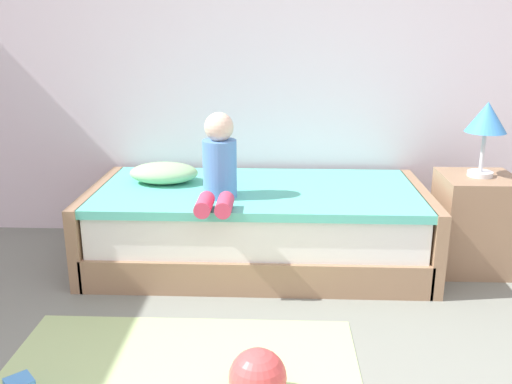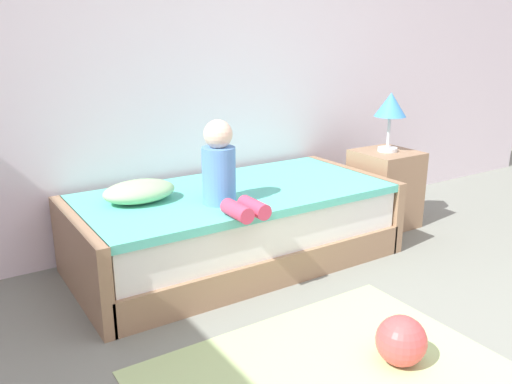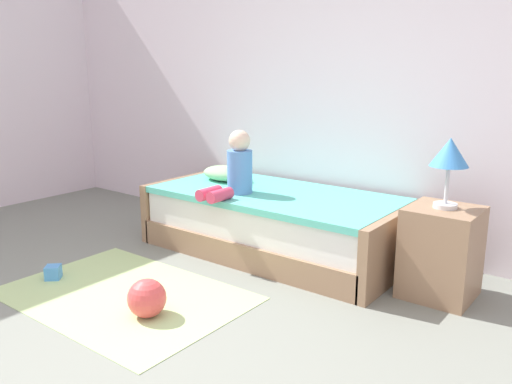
% 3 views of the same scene
% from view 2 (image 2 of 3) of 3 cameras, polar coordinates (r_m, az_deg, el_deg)
% --- Properties ---
extents(wall_rear, '(7.20, 0.10, 2.90)m').
position_cam_2_polar(wall_rear, '(3.99, -2.08, 16.45)').
color(wall_rear, white).
rests_on(wall_rear, ground).
extents(bed, '(2.11, 1.00, 0.50)m').
position_cam_2_polar(bed, '(3.50, -2.22, -3.76)').
color(bed, '#997556').
rests_on(bed, ground).
extents(nightstand, '(0.44, 0.44, 0.60)m').
position_cam_2_polar(nightstand, '(4.27, 13.73, 0.37)').
color(nightstand, '#997556').
rests_on(nightstand, ground).
extents(table_lamp, '(0.24, 0.24, 0.45)m').
position_cam_2_polar(table_lamp, '(4.14, 14.34, 8.84)').
color(table_lamp, silver).
rests_on(table_lamp, nightstand).
extents(child_figure, '(0.20, 0.51, 0.50)m').
position_cam_2_polar(child_figure, '(3.07, -3.61, 2.23)').
color(child_figure, '#598CD1').
rests_on(child_figure, bed).
extents(pillow, '(0.44, 0.30, 0.13)m').
position_cam_2_polar(pillow, '(3.24, -12.50, 0.07)').
color(pillow, '#99CC8C').
rests_on(pillow, bed).
extents(toy_ball, '(0.24, 0.24, 0.24)m').
position_cam_2_polar(toy_ball, '(2.61, 15.43, -15.24)').
color(toy_ball, '#E54C4C').
rests_on(toy_ball, ground).
extents(area_rug, '(1.60, 1.10, 0.01)m').
position_cam_2_polar(area_rug, '(2.52, 7.65, -19.12)').
color(area_rug, '#B2D189').
rests_on(area_rug, ground).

